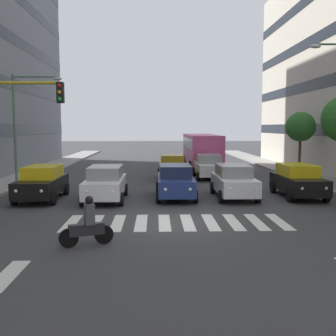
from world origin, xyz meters
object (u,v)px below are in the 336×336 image
Objects in this scene: car_2 at (175,181)px; bus_behind_traffic at (201,147)px; car_row2_0 at (209,166)px; car_0 at (298,180)px; street_tree_2 at (301,127)px; car_row2_1 at (172,167)px; street_lamp_right at (23,116)px; car_1 at (234,181)px; car_4 at (42,182)px; car_3 at (105,183)px; motorcycle_with_rider at (87,225)px.

bus_behind_traffic is at bearing -101.45° from car_2.
car_0 is at bearing 114.71° from car_row2_0.
car_0 is 0.95× the size of street_tree_2.
street_lamp_right is at bearing 16.70° from car_row2_1.
car_1 is 11.94m from street_tree_2.
car_0 and car_2 have the same top height.
street_tree_2 is at bearing -166.84° from street_lamp_right.
car_row2_1 is at bearing -130.95° from car_4.
car_0 is 10.27m from street_tree_2.
car_3 and car_row2_1 have the same top height.
car_row2_0 is at bearing -65.29° from car_0.
car_1 is at bearing 179.58° from car_2.
car_row2_1 is 10.25m from street_tree_2.
car_0 is 0.42× the size of bus_behind_traffic.
car_2 is 1.00× the size of car_4.
street_tree_2 is (-13.44, -9.92, 2.79)m from car_3.
car_4 is at bearing 115.92° from street_lamp_right.
car_0 is 13.27m from car_4.
car_1 is at bearing 91.73° from car_row2_0.
street_tree_2 reaches higher than motorcycle_with_rider.
street_lamp_right reaches higher than motorcycle_with_rider.
street_lamp_right is at bearing 13.16° from street_tree_2.
car_0 and car_4 have the same top height.
car_3 is 1.00× the size of car_row2_1.
car_row2_1 is 0.66× the size of street_lamp_right.
car_4 is at bearing 57.33° from bus_behind_traffic.
bus_behind_traffic is 9.08m from street_tree_2.
car_3 is at bearing 67.06° from bus_behind_traffic.
car_row2_1 is (6.32, -7.62, 0.00)m from car_0.
car_1 is 3.05m from car_2.
car_0 is at bearing 163.12° from street_lamp_right.
car_0 is at bearing -138.49° from motorcycle_with_rider.
car_0 is 10.05m from car_3.
street_lamp_right is (12.35, -4.90, 3.46)m from car_1.
car_2 is at bearing 43.47° from street_tree_2.
street_lamp_right is (12.35, 10.19, 2.48)m from bus_behind_traffic.
car_4 is (3.23, -0.27, 0.00)m from car_3.
car_3 and car_row2_0 have the same top height.
car_row2_1 is at bearing 9.63° from street_tree_2.
car_3 is 1.00× the size of car_4.
bus_behind_traffic reaches higher than car_3.
car_3 is 16.99m from bus_behind_traffic.
car_1 is at bearing 110.54° from car_row2_1.
car_1 and car_2 have the same top height.
car_row2_0 is 7.07m from bus_behind_traffic.
car_2 is at bearing -0.42° from car_1.
motorcycle_with_rider is at bearing 114.04° from car_4.
car_row2_1 is at bearing -101.58° from motorcycle_with_rider.
car_0 is 9.90m from car_row2_1.
car_4 is at bearing -65.96° from motorcycle_with_rider.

